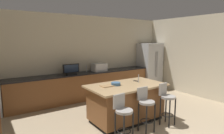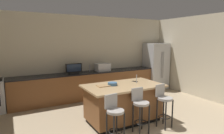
{
  "view_description": "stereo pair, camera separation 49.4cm",
  "coord_description": "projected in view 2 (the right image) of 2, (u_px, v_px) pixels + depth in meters",
  "views": [
    {
      "loc": [
        -2.87,
        -1.19,
        2.02
      ],
      "look_at": [
        0.14,
        3.3,
        1.24
      ],
      "focal_mm": 30.81,
      "sensor_mm": 36.0,
      "label": 1
    },
    {
      "loc": [
        -2.45,
        -1.45,
        2.02
      ],
      "look_at": [
        0.14,
        3.3,
        1.24
      ],
      "focal_mm": 30.81,
      "sensor_mm": 36.0,
      "label": 2
    }
  ],
  "objects": [
    {
      "name": "wall_right",
      "position": [
        211.0,
        58.0,
        6.3
      ],
      "size": [
        0.12,
        5.39,
        2.83
      ],
      "primitive_type": "cube",
      "color": "beige",
      "rests_on": "ground_plane"
    },
    {
      "name": "bar_stool_center",
      "position": [
        140.0,
        107.0,
        4.13
      ],
      "size": [
        0.34,
        0.34,
        0.98
      ],
      "rotation": [
        0.0,
        0.0,
        0.01
      ],
      "color": "gray",
      "rests_on": "ground_plane"
    },
    {
      "name": "fruit_bowl",
      "position": [
        112.0,
        84.0,
        4.64
      ],
      "size": [
        0.23,
        0.23,
        0.07
      ],
      "primitive_type": "cylinder",
      "color": "#3F668C",
      "rests_on": "kitchen_island"
    },
    {
      "name": "wall_back",
      "position": [
        86.0,
        56.0,
        6.84
      ],
      "size": [
        7.26,
        0.12,
        2.83
      ],
      "primitive_type": "cube",
      "color": "beige",
      "rests_on": "ground_plane"
    },
    {
      "name": "counter_back",
      "position": [
        88.0,
        85.0,
        6.62
      ],
      "size": [
        5.02,
        0.62,
        0.91
      ],
      "color": "brown",
      "rests_on": "ground_plane"
    },
    {
      "name": "sink_faucet_back",
      "position": [
        90.0,
        68.0,
        6.67
      ],
      "size": [
        0.02,
        0.02,
        0.24
      ],
      "primitive_type": "cylinder",
      "color": "#B2B2B7",
      "rests_on": "counter_back"
    },
    {
      "name": "bar_stool_right",
      "position": [
        164.0,
        102.0,
        4.41
      ],
      "size": [
        0.34,
        0.36,
        0.99
      ],
      "rotation": [
        0.0,
        0.0,
        0.16
      ],
      "color": "gray",
      "rests_on": "ground_plane"
    },
    {
      "name": "sink_faucet_island",
      "position": [
        137.0,
        79.0,
        4.85
      ],
      "size": [
        0.02,
        0.02,
        0.22
      ],
      "primitive_type": "cylinder",
      "color": "#B2B2B7",
      "rests_on": "kitchen_island"
    },
    {
      "name": "cutting_board",
      "position": [
        105.0,
        86.0,
        4.58
      ],
      "size": [
        0.37,
        0.22,
        0.02
      ],
      "primitive_type": "cube",
      "rotation": [
        0.0,
        0.0,
        -0.01
      ],
      "color": "#A87F51",
      "rests_on": "kitchen_island"
    },
    {
      "name": "tv_monitor",
      "position": [
        74.0,
        69.0,
        6.24
      ],
      "size": [
        0.53,
        0.16,
        0.33
      ],
      "color": "black",
      "rests_on": "counter_back"
    },
    {
      "name": "kitchen_island",
      "position": [
        123.0,
        103.0,
        4.74
      ],
      "size": [
        1.9,
        1.1,
        0.92
      ],
      "color": "black",
      "rests_on": "ground_plane"
    },
    {
      "name": "refrigerator",
      "position": [
        156.0,
        66.0,
        7.9
      ],
      "size": [
        0.87,
        0.75,
        1.86
      ],
      "color": "#B7BABF",
      "rests_on": "ground_plane"
    },
    {
      "name": "bar_stool_left",
      "position": [
        114.0,
        115.0,
        3.74
      ],
      "size": [
        0.34,
        0.35,
        0.95
      ],
      "rotation": [
        0.0,
        0.0,
        0.12
      ],
      "color": "gray",
      "rests_on": "ground_plane"
    },
    {
      "name": "cell_phone",
      "position": [
        135.0,
        81.0,
        5.05
      ],
      "size": [
        0.12,
        0.16,
        0.01
      ],
      "primitive_type": "cube",
      "rotation": [
        0.0,
        0.0,
        0.34
      ],
      "color": "black",
      "rests_on": "kitchen_island"
    },
    {
      "name": "microwave",
      "position": [
        103.0,
        67.0,
        6.79
      ],
      "size": [
        0.48,
        0.36,
        0.27
      ],
      "primitive_type": "cube",
      "color": "#B7BABF",
      "rests_on": "counter_back"
    }
  ]
}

